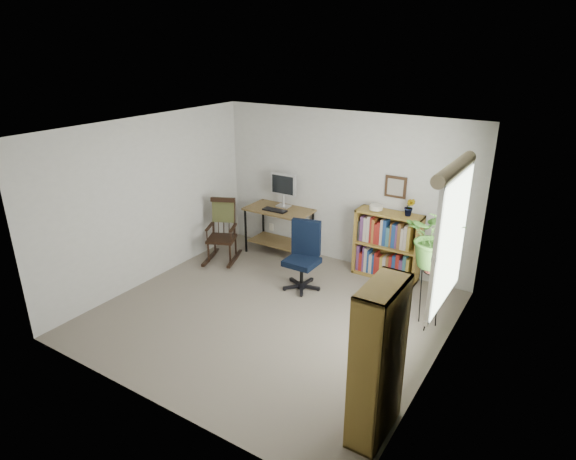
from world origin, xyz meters
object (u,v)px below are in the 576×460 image
Objects in this scene: office_chair at (302,257)px; low_bookshelf at (387,245)px; rocking_chair at (221,231)px; tall_bookshelf at (378,362)px; desk at (279,231)px.

low_bookshelf is at bearing 35.92° from office_chair.
rocking_chair is 4.15m from tall_bookshelf.
office_chair is at bearing 134.28° from tall_bookshelf.
desk is 1.06× the size of rocking_chair.
rocking_chair reaches higher than office_chair.
office_chair is at bearing -131.17° from low_bookshelf.
rocking_chair is 1.00× the size of low_bookshelf.
office_chair is at bearing -42.47° from desk.
low_bookshelf is 3.20m from tall_bookshelf.
office_chair is 0.67× the size of tall_bookshelf.
tall_bookshelf is (1.95, -2.00, 0.25)m from office_chair.
office_chair reaches higher than desk.
rocking_chair reaches higher than low_bookshelf.
rocking_chair reaches higher than desk.
tall_bookshelf reaches higher than low_bookshelf.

